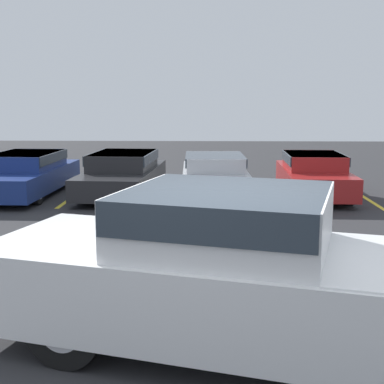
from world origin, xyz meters
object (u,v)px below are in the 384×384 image
pickup_truck (254,273)px  parked_sedan_b (123,172)px  parked_sedan_d (313,174)px  wheel_stop_curb (113,179)px  parked_sedan_a (26,172)px  parked_sedan_c (215,174)px

pickup_truck → parked_sedan_b: size_ratio=1.27×
parked_sedan_b → parked_sedan_d: size_ratio=1.14×
parked_sedan_b → wheel_stop_curb: bearing=-159.8°
pickup_truck → parked_sedan_b: (-2.93, 9.73, -0.24)m
parked_sedan_b → wheel_stop_curb: size_ratio=2.80×
wheel_stop_curb → parked_sedan_a: bearing=-126.2°
wheel_stop_curb → pickup_truck: bearing=-73.2°
pickup_truck → parked_sedan_a: 11.11m
parked_sedan_d → wheel_stop_curb: 6.77m
parked_sedan_a → parked_sedan_d: bearing=92.0°
parked_sedan_c → parked_sedan_d: bearing=86.4°
parked_sedan_c → wheel_stop_curb: size_ratio=2.55×
pickup_truck → parked_sedan_d: 9.90m
parked_sedan_d → wheel_stop_curb: parked_sedan_d is taller
pickup_truck → parked_sedan_d: size_ratio=1.45×
parked_sedan_a → parked_sedan_d: parked_sedan_a is taller
pickup_truck → wheel_stop_curb: size_ratio=3.55×
pickup_truck → parked_sedan_c: pickup_truck is taller
parked_sedan_b → parked_sedan_d: (5.42, -0.15, -0.00)m
parked_sedan_d → parked_sedan_a: bearing=-88.0°
parked_sedan_a → parked_sedan_b: bearing=95.8°
pickup_truck → parked_sedan_c: size_ratio=1.39×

